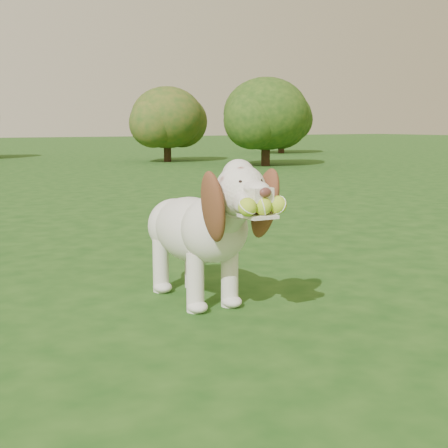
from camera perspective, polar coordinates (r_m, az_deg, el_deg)
ground at (r=3.16m, az=-3.73°, el=-6.64°), size 80.00×80.00×0.00m
dog at (r=2.97m, az=-2.06°, el=-0.16°), size 0.38×1.09×0.71m
shrub_d at (r=13.10m, az=3.86°, el=10.02°), size 1.76×1.76×1.82m
shrub_f at (r=14.56m, az=-5.23°, el=9.67°), size 1.66×1.66×1.72m
shrub_h at (r=18.87m, az=5.30°, el=9.78°), size 1.79×1.79×1.86m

